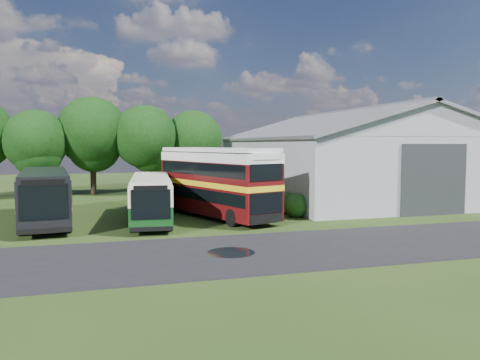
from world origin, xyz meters
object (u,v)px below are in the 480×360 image
object	(u,v)px
bus_green_single	(151,198)
bus_dark_single	(45,195)
storage_shed	(347,153)
bus_maroon_double	(216,183)

from	to	relation	value
bus_green_single	bus_dark_single	size ratio (longest dim) A/B	0.88
storage_shed	bus_dark_single	bearing A→B (deg)	-163.48
storage_shed	bus_maroon_double	size ratio (longest dim) A/B	2.19
bus_green_single	bus_dark_single	distance (m)	6.65
bus_maroon_double	bus_dark_single	bearing A→B (deg)	155.83
storage_shed	bus_maroon_double	xyz separation A→B (m)	(-14.71, -8.54, -1.81)
bus_green_single	bus_maroon_double	bearing A→B (deg)	11.70
storage_shed	bus_dark_single	distance (m)	26.83
bus_maroon_double	bus_dark_single	world-z (taller)	bus_maroon_double
bus_green_single	bus_maroon_double	distance (m)	4.52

